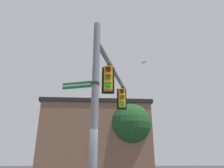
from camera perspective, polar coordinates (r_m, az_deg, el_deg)
name	(u,v)px	position (r m, az deg, el deg)	size (l,w,h in m)	color
signal_pole	(95,107)	(6.44, -4.95, -6.67)	(0.24, 0.24, 6.38)	slate
mast_arm	(114,72)	(9.78, 0.67, 3.46)	(0.20, 0.20, 5.59)	slate
traffic_light_nearest_pole	(108,78)	(8.41, -1.09, 1.60)	(0.54, 0.49, 1.31)	black
traffic_light_mid_inner	(122,98)	(11.22, 2.88, -4.01)	(0.54, 0.49, 1.31)	black
street_name_sign	(86,84)	(6.79, -7.58, -0.13)	(1.29, 0.49, 0.22)	#147238
bird_flying	(144,62)	(14.01, 9.09, 6.13)	(0.33, 0.27, 0.11)	gray
storefront_building	(96,140)	(17.95, -4.57, -15.76)	(9.14, 6.22, 6.11)	brown
tree_by_storefront	(130,125)	(16.64, 5.09, -11.45)	(3.61, 3.61, 6.02)	#4C3823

